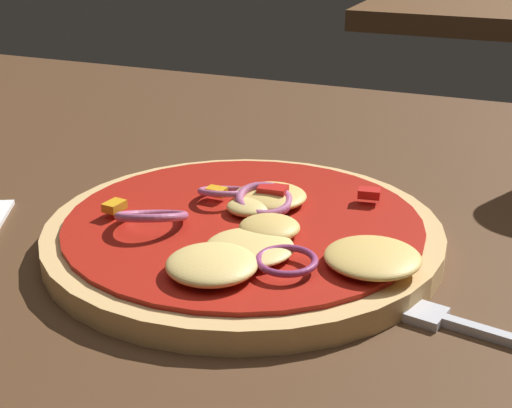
% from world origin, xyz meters
% --- Properties ---
extents(dining_table, '(1.45, 0.91, 0.04)m').
position_xyz_m(dining_table, '(0.00, 0.00, 0.02)').
color(dining_table, '#4C301C').
rests_on(dining_table, ground).
extents(pizza, '(0.24, 0.24, 0.03)m').
position_xyz_m(pizza, '(-0.03, 0.03, 0.05)').
color(pizza, tan).
rests_on(pizza, dining_table).
extents(fork, '(0.19, 0.05, 0.01)m').
position_xyz_m(fork, '(0.12, -0.02, 0.04)').
color(fork, silver).
rests_on(fork, dining_table).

